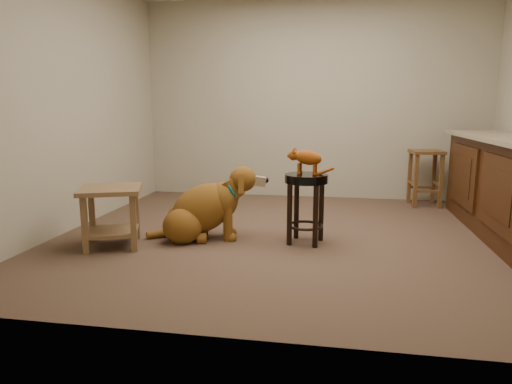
% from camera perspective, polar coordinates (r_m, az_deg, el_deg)
% --- Properties ---
extents(floor, '(4.50, 4.00, 0.01)m').
position_cam_1_polar(floor, '(4.34, 5.42, -5.53)').
color(floor, '#4F3A2C').
rests_on(floor, ground).
extents(room_shell, '(4.54, 4.04, 2.62)m').
position_cam_1_polar(room_shell, '(4.20, 5.83, 17.02)').
color(room_shell, '#AAA389').
rests_on(room_shell, ground).
extents(padded_stool, '(0.38, 0.38, 0.62)m').
position_cam_1_polar(padded_stool, '(4.05, 6.27, -0.31)').
color(padded_stool, black).
rests_on(padded_stool, ground).
extents(wood_stool, '(0.40, 0.40, 0.68)m').
position_cam_1_polar(wood_stool, '(5.97, 20.37, 1.74)').
color(wood_stool, brown).
rests_on(wood_stool, ground).
extents(side_table, '(0.65, 0.65, 0.52)m').
position_cam_1_polar(side_table, '(4.13, -17.64, -1.88)').
color(side_table, brown).
rests_on(side_table, ground).
extents(golden_retriever, '(1.12, 0.62, 0.72)m').
position_cam_1_polar(golden_retriever, '(4.22, -6.56, -2.26)').
color(golden_retriever, brown).
rests_on(golden_retriever, ground).
extents(tabby_kitten, '(0.42, 0.16, 0.26)m').
position_cam_1_polar(tabby_kitten, '(4.00, 6.23, 4.21)').
color(tabby_kitten, '#8B3D0D').
rests_on(tabby_kitten, padded_stool).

